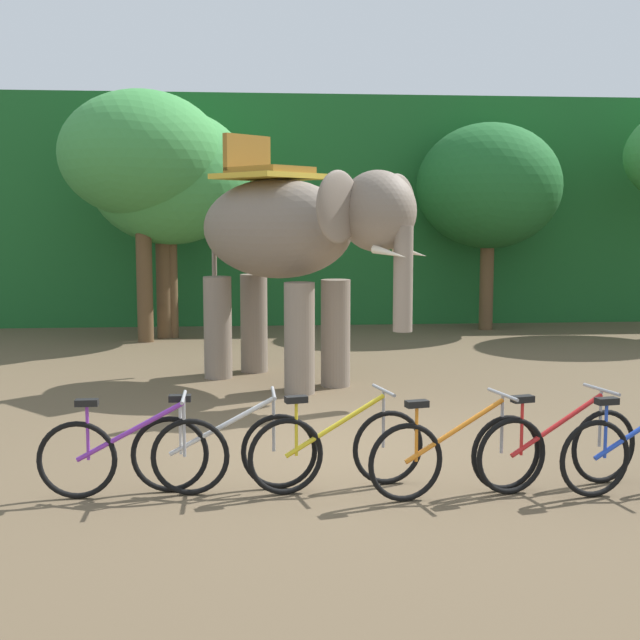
% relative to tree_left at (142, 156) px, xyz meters
% --- Properties ---
extents(ground_plane, '(80.00, 80.00, 0.00)m').
position_rel_tree_left_xyz_m(ground_plane, '(2.98, -8.54, -3.75)').
color(ground_plane, brown).
extents(foliage_hedge, '(36.00, 6.00, 5.35)m').
position_rel_tree_left_xyz_m(foliage_hedge, '(2.98, 5.43, -1.07)').
color(foliage_hedge, '#1E6028').
rests_on(foliage_hedge, ground).
extents(tree_left, '(3.27, 3.27, 5.05)m').
position_rel_tree_left_xyz_m(tree_left, '(0.00, 0.00, 0.00)').
color(tree_left, brown).
rests_on(tree_left, ground).
extents(tree_center_left, '(2.23, 2.23, 4.48)m').
position_rel_tree_left_xyz_m(tree_center_left, '(0.33, 0.54, -0.56)').
color(tree_center_left, brown).
rests_on(tree_center_left, ground).
extents(tree_center, '(3.34, 3.34, 4.77)m').
position_rel_tree_left_xyz_m(tree_center, '(0.50, 0.60, -0.40)').
color(tree_center, brown).
rests_on(tree_center, ground).
extents(tree_far_left, '(3.22, 3.22, 4.62)m').
position_rel_tree_left_xyz_m(tree_far_left, '(7.48, 1.33, -0.54)').
color(tree_far_left, brown).
rests_on(tree_far_left, ground).
extents(elephant, '(3.57, 3.78, 3.78)m').
position_rel_tree_left_xyz_m(elephant, '(2.72, -4.83, -1.55)').
color(elephant, gray).
rests_on(elephant, ground).
extents(bike_purple, '(1.71, 0.52, 0.92)m').
position_rel_tree_left_xyz_m(bike_purple, '(1.03, -9.99, -3.37)').
color(bike_purple, black).
rests_on(bike_purple, ground).
extents(bike_white, '(1.71, 0.52, 0.92)m').
position_rel_tree_left_xyz_m(bike_white, '(1.84, -9.88, -3.37)').
color(bike_white, black).
rests_on(bike_white, ground).
extents(bike_yellow, '(1.68, 0.57, 0.92)m').
position_rel_tree_left_xyz_m(bike_yellow, '(2.88, -9.94, -3.37)').
color(bike_yellow, black).
rests_on(bike_yellow, ground).
extents(bike_orange, '(1.68, 0.57, 0.92)m').
position_rel_tree_left_xyz_m(bike_orange, '(3.92, -10.22, -3.37)').
color(bike_orange, black).
rests_on(bike_orange, ground).
extents(bike_red, '(1.67, 0.60, 0.92)m').
position_rel_tree_left_xyz_m(bike_red, '(4.91, -10.09, -3.37)').
color(bike_red, black).
rests_on(bike_red, ground).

